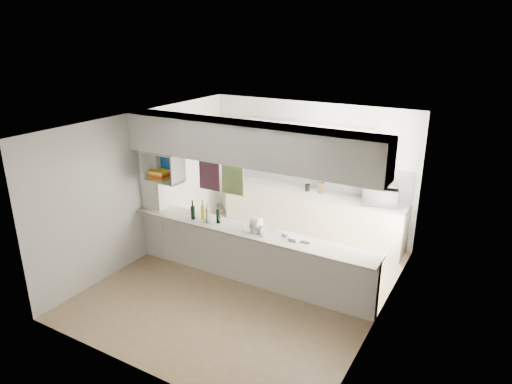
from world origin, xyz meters
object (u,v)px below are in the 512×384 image
Objects in this scene: dish_rack at (258,226)px; bowl at (379,185)px; wine_bottles at (205,214)px; microwave at (380,196)px.

bowl is at bearing 60.04° from dish_rack.
bowl is 3.10m from wine_bottles.
microwave is 1.15× the size of wine_bottles.
wine_bottles is at bearing -136.08° from bowl.
microwave is at bearing 43.65° from wine_bottles.
microwave is 0.20m from bowl.
bowl reaches higher than wine_bottles.
dish_rack is (-1.29, -2.06, -0.27)m from bowl.
dish_rack is 0.83× the size of wine_bottles.
microwave reaches higher than dish_rack.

